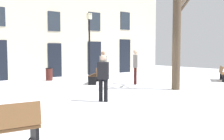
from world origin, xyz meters
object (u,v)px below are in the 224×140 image
Objects in this scene: bench_by_litter_bin at (97,75)px; person_crossing_plaza at (135,65)px; person_near_bench at (103,76)px; person_by_shop_door at (103,65)px; streetlamp at (89,39)px; tree_right_of_center at (177,33)px; bench_facing_shops at (224,73)px; litter_bin at (49,74)px.

person_crossing_plaza reaches higher than bench_by_litter_bin.
person_by_shop_door reaches higher than person_near_bench.
streetlamp is 3.68m from person_crossing_plaza.
tree_right_of_center is 2.94m from person_crossing_plaza.
person_by_shop_door reaches higher than bench_facing_shops.
bench_by_litter_bin reaches higher than litter_bin.
person_near_bench reaches higher than litter_bin.
person_crossing_plaza reaches higher than bench_facing_shops.
tree_right_of_center is at bearing -81.34° from streetlamp.
litter_bin is 3.18m from bench_by_litter_bin.
bench_facing_shops is at bearing 52.07° from person_near_bench.
person_by_shop_door is at bearing 109.54° from bench_facing_shops.
bench_by_litter_bin is 2.20m from person_crossing_plaza.
person_crossing_plaza reaches higher than person_near_bench.
streetlamp reaches higher than person_by_shop_door.
bench_facing_shops is 0.88× the size of person_crossing_plaza.
litter_bin is (-2.99, 6.98, -2.20)m from tree_right_of_center.
person_near_bench is 6.09m from person_by_shop_door.
person_by_shop_door is at bearing 98.57° from tree_right_of_center.
streetlamp is at bearing -28.94° from litter_bin.
person_near_bench is at bearing 15.20° from bench_by_litter_bin.
bench_by_litter_bin is 1.07m from person_by_shop_door.
tree_right_of_center reaches higher than streetlamp.
tree_right_of_center is at bearing 67.40° from bench_by_litter_bin.
person_by_shop_door reaches higher than litter_bin.
streetlamp is 1.91m from person_by_shop_door.
streetlamp is 2.52× the size of bench_by_litter_bin.
person_by_shop_door is (3.60, 4.92, 0.07)m from person_near_bench.
bench_by_litter_bin is 5.25m from person_near_bench.
person_by_shop_door is at bearing 169.70° from bench_by_litter_bin.
person_crossing_plaza is (2.79, -4.48, 0.66)m from litter_bin.
bench_by_litter_bin is (1.49, -2.81, 0.09)m from litter_bin.
bench_facing_shops is at bearing 38.82° from person_by_shop_door.
bench_facing_shops is 1.00× the size of bench_by_litter_bin.
person_crossing_plaza is at bearing -58.06° from litter_bin.
person_by_shop_door is (-5.74, 4.19, 0.53)m from bench_facing_shops.
streetlamp is 8.24m from bench_facing_shops.
person_near_bench reaches higher than bench_by_litter_bin.
person_by_shop_door is 0.94× the size of person_crossing_plaza.
tree_right_of_center is 3.22× the size of bench_facing_shops.
person_crossing_plaza is at bearing -1.93° from person_by_shop_door.
streetlamp is 7.14m from person_near_bench.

